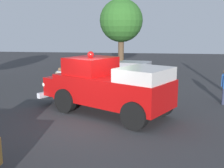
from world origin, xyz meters
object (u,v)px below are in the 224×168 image
spectator_seated (61,77)px  oak_tree_left (121,21)px  lawn_chair_near_truck (59,79)px  lawn_chair_by_car (103,82)px  classic_hot_rod (129,73)px  vintage_fire_truck (108,86)px  traffic_cone (147,95)px

spectator_seated → oak_tree_left: oak_tree_left is taller
spectator_seated → oak_tree_left: bearing=161.1°
lawn_chair_near_truck → lawn_chair_by_car: bearing=79.9°
lawn_chair_by_car → classic_hot_rod: bearing=152.6°
vintage_fire_truck → lawn_chair_near_truck: (-4.36, -3.48, -0.61)m
oak_tree_left → lawn_chair_near_truck: bearing=-19.4°
vintage_fire_truck → lawn_chair_near_truck: size_ratio=6.12×
vintage_fire_truck → traffic_cone: size_ratio=9.82×
vintage_fire_truck → traffic_cone: 2.84m
spectator_seated → traffic_cone: 5.52m
spectator_seated → lawn_chair_near_truck: bearing=-52.1°
classic_hot_rod → oak_tree_left: bearing=-169.8°
classic_hot_rod → lawn_chair_near_truck: bearing=-62.6°
vintage_fire_truck → lawn_chair_by_car: bearing=-168.0°
oak_tree_left → traffic_cone: 11.28m
vintage_fire_truck → spectator_seated: vintage_fire_truck is taller
lawn_chair_by_car → oak_tree_left: 9.34m
traffic_cone → oak_tree_left: bearing=-167.8°
spectator_seated → traffic_cone: (2.29, 5.01, -0.39)m
lawn_chair_near_truck → traffic_cone: 5.58m
vintage_fire_truck → classic_hot_rod: size_ratio=1.34×
spectator_seated → oak_tree_left: 9.21m
vintage_fire_truck → classic_hot_rod: 6.45m
traffic_cone → vintage_fire_truck: bearing=-37.2°
classic_hot_rod → spectator_seated: (1.98, -3.87, -0.05)m
lawn_chair_near_truck → spectator_seated: spectator_seated is taller
classic_hot_rod → oak_tree_left: (-6.11, -1.10, 3.38)m
lawn_chair_near_truck → oak_tree_left: (-8.16, 2.87, 3.54)m
oak_tree_left → traffic_cone: bearing=12.2°
lawn_chair_near_truck → spectator_seated: (-0.08, 0.10, 0.11)m
vintage_fire_truck → spectator_seated: bearing=-142.7°
vintage_fire_truck → lawn_chair_near_truck: bearing=-141.4°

